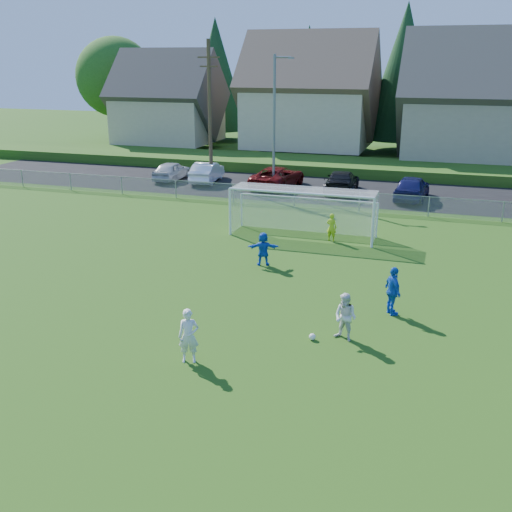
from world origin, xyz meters
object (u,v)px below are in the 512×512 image
object	(u,v)px
player_blue_b	(263,249)
car_d	(342,182)
player_white_a	(189,336)
car_b	(207,172)
car_e	(412,188)
soccer_goal	(304,205)
soccer_ball	(312,337)
player_blue_a	(393,291)
goalkeeper	(332,227)
player_white_b	(345,317)
car_c	(277,177)
car_a	(172,171)

from	to	relation	value
player_blue_b	car_d	bearing A→B (deg)	-109.96
car_d	player_white_a	bearing A→B (deg)	86.01
car_b	car_e	bearing A→B (deg)	167.88
player_white_a	soccer_goal	world-z (taller)	soccer_goal
soccer_ball	car_b	size ratio (longest dim) A/B	0.05
player_blue_a	player_blue_b	distance (m)	7.05
player_blue_b	car_d	world-z (taller)	player_blue_b
soccer_ball	car_d	world-z (taller)	car_d
goalkeeper	car_e	xyz separation A→B (m)	(3.17, 10.72, 0.08)
soccer_ball	player_white_a	xyz separation A→B (m)	(-3.22, -2.57, 0.74)
player_white_b	car_e	xyz separation A→B (m)	(0.63, 21.60, -0.01)
player_blue_b	car_e	xyz separation A→B (m)	(5.35, 15.29, 0.04)
player_white_a	soccer_ball	bearing A→B (deg)	19.21
player_white_a	player_blue_b	distance (m)	9.22
player_white_b	car_d	world-z (taller)	player_white_b
soccer_ball	player_blue_a	xyz separation A→B (m)	(2.25, 2.89, 0.78)
player_white_a	car_c	distance (m)	25.95
car_a	soccer_goal	size ratio (longest dim) A/B	0.56
car_c	car_d	distance (m)	4.63
goalkeeper	car_b	bearing A→B (deg)	-36.23
player_white_b	player_blue_b	size ratio (longest dim) A/B	1.07
player_white_b	soccer_goal	distance (m)	12.17
player_white_a	player_blue_b	size ratio (longest dim) A/B	1.13
car_b	car_c	world-z (taller)	car_c
soccer_ball	player_white_b	world-z (taller)	player_white_b
car_a	car_e	distance (m)	17.69
player_blue_b	soccer_goal	distance (m)	5.23
car_b	car_d	xyz separation A→B (m)	(10.13, -0.57, -0.00)
player_white_b	soccer_ball	bearing A→B (deg)	-139.34
goalkeeper	player_blue_b	bearing A→B (deg)	74.36
car_b	soccer_goal	distance (m)	15.36
car_b	car_d	distance (m)	10.15
car_b	player_blue_b	bearing A→B (deg)	112.81
car_a	player_white_a	bearing A→B (deg)	115.94
car_a	car_d	size ratio (longest dim) A/B	0.81
player_white_b	car_b	size ratio (longest dim) A/B	0.36
soccer_ball	player_white_b	size ratio (longest dim) A/B	0.14
player_white_b	soccer_goal	world-z (taller)	soccer_goal
player_blue_b	car_c	bearing A→B (deg)	-93.99
car_d	player_blue_a	bearing A→B (deg)	101.36
car_a	soccer_goal	world-z (taller)	soccer_goal
player_white_a	car_b	bearing A→B (deg)	91.80
soccer_ball	car_d	distance (m)	22.95
player_blue_b	car_c	size ratio (longest dim) A/B	0.28
player_white_b	goalkeeper	distance (m)	11.17
car_a	car_d	xyz separation A→B (m)	(12.94, -0.44, 0.04)
goalkeeper	car_b	xyz separation A→B (m)	(-11.66, 12.09, 0.03)
player_blue_b	car_e	size ratio (longest dim) A/B	0.32
car_d	car_e	world-z (taller)	car_e
player_blue_a	car_d	xyz separation A→B (m)	(-5.32, 19.84, -0.15)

